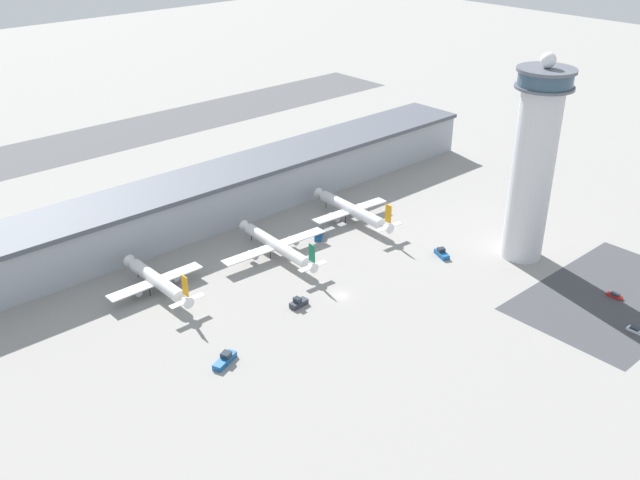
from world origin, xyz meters
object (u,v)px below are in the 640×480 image
(control_tower, at_px, (534,162))
(airplane_gate_charlie, at_px, (352,210))
(service_truck_catering, at_px, (299,303))
(car_white_wagon, at_px, (615,296))
(service_truck_water, at_px, (225,360))
(service_truck_fuel, at_px, (319,234))
(service_truck_baggage, at_px, (442,254))
(airplane_gate_alpha, at_px, (157,281))
(car_silver_sedan, at_px, (635,330))
(airplane_gate_bravo, at_px, (277,246))

(control_tower, relative_size, airplane_gate_charlie, 1.64)
(service_truck_catering, bearing_deg, car_white_wagon, -39.01)
(service_truck_water, bearing_deg, service_truck_fuel, 29.55)
(service_truck_baggage, height_order, service_truck_water, service_truck_water)
(airplane_gate_charlie, relative_size, service_truck_fuel, 5.78)
(airplane_gate_alpha, bearing_deg, service_truck_catering, -52.04)
(airplane_gate_alpha, height_order, service_truck_fuel, airplane_gate_alpha)
(service_truck_fuel, height_order, car_silver_sedan, service_truck_fuel)
(service_truck_baggage, height_order, car_silver_sedan, service_truck_baggage)
(airplane_gate_bravo, bearing_deg, car_silver_sedan, -65.44)
(service_truck_fuel, bearing_deg, service_truck_catering, -139.54)
(control_tower, relative_size, car_silver_sedan, 15.22)
(service_truck_fuel, xyz_separation_m, car_silver_sedan, (25.82, -101.67, -0.57))
(control_tower, relative_size, service_truck_baggage, 9.75)
(service_truck_baggage, bearing_deg, airplane_gate_alpha, 152.72)
(airplane_gate_bravo, distance_m, service_truck_baggage, 54.63)
(control_tower, height_order, car_silver_sedan, control_tower)
(airplane_gate_alpha, xyz_separation_m, car_silver_sedan, (87.01, -106.23, -3.60))
(control_tower, height_order, airplane_gate_alpha, control_tower)
(airplane_gate_alpha, relative_size, service_truck_water, 4.10)
(airplane_gate_bravo, xyz_separation_m, service_truck_catering, (-14.58, -28.16, -3.04))
(airplane_gate_alpha, xyz_separation_m, service_truck_fuel, (61.20, -4.56, -3.03))
(airplane_gate_alpha, distance_m, car_white_wagon, 136.86)
(car_white_wagon, bearing_deg, service_truck_catering, 140.99)
(airplane_gate_alpha, xyz_separation_m, service_truck_catering, (26.59, -34.08, -3.10))
(service_truck_water, height_order, car_white_wagon, service_truck_water)
(airplane_gate_alpha, height_order, service_truck_water, airplane_gate_alpha)
(airplane_gate_alpha, distance_m, service_truck_fuel, 61.44)
(airplane_gate_alpha, height_order, car_white_wagon, airplane_gate_alpha)
(airplane_gate_alpha, relative_size, airplane_gate_charlie, 0.84)
(airplane_gate_alpha, bearing_deg, service_truck_fuel, -4.26)
(airplane_gate_charlie, bearing_deg, airplane_gate_alpha, 178.02)
(control_tower, distance_m, service_truck_water, 113.17)
(airplane_gate_charlie, height_order, service_truck_baggage, airplane_gate_charlie)
(service_truck_catering, height_order, service_truck_fuel, service_truck_fuel)
(airplane_gate_charlie, distance_m, service_truck_baggage, 39.77)
(airplane_gate_bravo, distance_m, car_silver_sedan, 110.35)
(service_truck_catering, relative_size, service_truck_baggage, 0.85)
(car_white_wagon, bearing_deg, control_tower, 86.68)
(airplane_gate_charlie, bearing_deg, car_white_wagon, -76.89)
(service_truck_baggage, xyz_separation_m, service_truck_water, (-87.21, -0.05, 0.00))
(service_truck_water, distance_m, car_white_wagon, 117.02)
(car_white_wagon, bearing_deg, airplane_gate_alpha, 136.91)
(service_truck_catering, xyz_separation_m, service_truck_baggage, (55.29, -8.14, -0.08))
(airplane_gate_charlie, height_order, service_truck_water, airplane_gate_charlie)
(service_truck_water, bearing_deg, airplane_gate_bravo, 38.02)
(control_tower, xyz_separation_m, service_truck_baggage, (-20.00, 17.08, -32.00))
(airplane_gate_charlie, height_order, service_truck_fuel, airplane_gate_charlie)
(service_truck_baggage, distance_m, service_truck_water, 87.21)
(service_truck_baggage, bearing_deg, service_truck_catering, 171.62)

